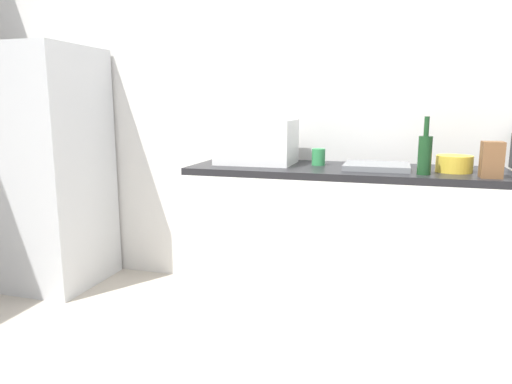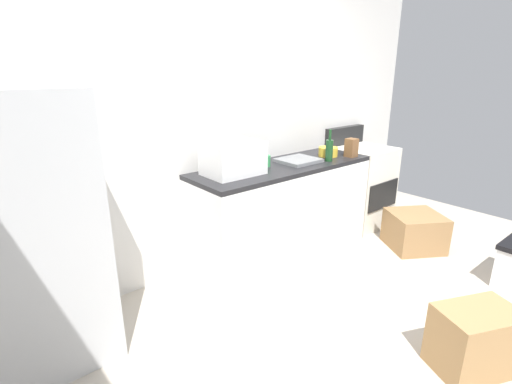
{
  "view_description": "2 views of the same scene",
  "coord_description": "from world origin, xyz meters",
  "px_view_note": "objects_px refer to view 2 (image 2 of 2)",
  "views": [
    {
      "loc": [
        0.57,
        -1.52,
        1.25
      ],
      "look_at": [
        -0.18,
        1.0,
        0.76
      ],
      "focal_mm": 32.63,
      "sensor_mm": 36.0,
      "label": 1
    },
    {
      "loc": [
        -2.05,
        -1.21,
        1.74
      ],
      "look_at": [
        -0.11,
        1.1,
        0.75
      ],
      "focal_mm": 26.69,
      "sensor_mm": 36.0,
      "label": 2
    }
  ],
  "objects_px": {
    "microwave": "(233,158)",
    "wine_bottle": "(329,150)",
    "mixing_bowl": "(328,152)",
    "cardboard_box_medium": "(414,231)",
    "refrigerator": "(33,235)",
    "coffee_mug": "(266,161)",
    "knife_block": "(351,148)",
    "stove_oven": "(359,185)",
    "cardboard_box_large": "(475,340)"
  },
  "relations": [
    {
      "from": "microwave",
      "to": "wine_bottle",
      "type": "distance_m",
      "value": 0.99
    },
    {
      "from": "microwave",
      "to": "mixing_bowl",
      "type": "relative_size",
      "value": 2.42
    },
    {
      "from": "wine_bottle",
      "to": "cardboard_box_medium",
      "type": "distance_m",
      "value": 1.23
    },
    {
      "from": "refrigerator",
      "to": "cardboard_box_medium",
      "type": "distance_m",
      "value": 3.31
    },
    {
      "from": "coffee_mug",
      "to": "knife_block",
      "type": "relative_size",
      "value": 0.56
    },
    {
      "from": "stove_oven",
      "to": "knife_block",
      "type": "height_order",
      "value": "stove_oven"
    },
    {
      "from": "microwave",
      "to": "coffee_mug",
      "type": "bearing_deg",
      "value": 3.46
    },
    {
      "from": "coffee_mug",
      "to": "mixing_bowl",
      "type": "distance_m",
      "value": 0.75
    },
    {
      "from": "stove_oven",
      "to": "coffee_mug",
      "type": "height_order",
      "value": "stove_oven"
    },
    {
      "from": "microwave",
      "to": "cardboard_box_medium",
      "type": "distance_m",
      "value": 2.03
    },
    {
      "from": "refrigerator",
      "to": "cardboard_box_medium",
      "type": "height_order",
      "value": "refrigerator"
    },
    {
      "from": "knife_block",
      "to": "mixing_bowl",
      "type": "distance_m",
      "value": 0.23
    },
    {
      "from": "stove_oven",
      "to": "mixing_bowl",
      "type": "distance_m",
      "value": 0.8
    },
    {
      "from": "refrigerator",
      "to": "cardboard_box_large",
      "type": "bearing_deg",
      "value": -42.95
    },
    {
      "from": "stove_oven",
      "to": "refrigerator",
      "type": "bearing_deg",
      "value": -179.03
    },
    {
      "from": "coffee_mug",
      "to": "knife_block",
      "type": "xyz_separation_m",
      "value": [
        0.9,
        -0.25,
        0.04
      ]
    },
    {
      "from": "stove_oven",
      "to": "cardboard_box_medium",
      "type": "distance_m",
      "value": 0.82
    },
    {
      "from": "wine_bottle",
      "to": "knife_block",
      "type": "distance_m",
      "value": 0.31
    },
    {
      "from": "refrigerator",
      "to": "knife_block",
      "type": "relative_size",
      "value": 9.13
    },
    {
      "from": "knife_block",
      "to": "microwave",
      "type": "bearing_deg",
      "value": 170.07
    },
    {
      "from": "stove_oven",
      "to": "wine_bottle",
      "type": "distance_m",
      "value": 0.98
    },
    {
      "from": "refrigerator",
      "to": "cardboard_box_large",
      "type": "distance_m",
      "value": 2.67
    },
    {
      "from": "stove_oven",
      "to": "wine_bottle",
      "type": "xyz_separation_m",
      "value": [
        -0.79,
        -0.18,
        0.54
      ]
    },
    {
      "from": "cardboard_box_large",
      "to": "cardboard_box_medium",
      "type": "xyz_separation_m",
      "value": [
        1.27,
        1.07,
        -0.02
      ]
    },
    {
      "from": "wine_bottle",
      "to": "stove_oven",
      "type": "bearing_deg",
      "value": 12.42
    },
    {
      "from": "stove_oven",
      "to": "mixing_bowl",
      "type": "bearing_deg",
      "value": -177.09
    },
    {
      "from": "microwave",
      "to": "cardboard_box_large",
      "type": "bearing_deg",
      "value": -78.0
    },
    {
      "from": "wine_bottle",
      "to": "coffee_mug",
      "type": "relative_size",
      "value": 3.0
    },
    {
      "from": "cardboard_box_medium",
      "to": "coffee_mug",
      "type": "bearing_deg",
      "value": 147.74
    },
    {
      "from": "stove_oven",
      "to": "microwave",
      "type": "bearing_deg",
      "value": 179.04
    },
    {
      "from": "coffee_mug",
      "to": "mixing_bowl",
      "type": "height_order",
      "value": "coffee_mug"
    },
    {
      "from": "wine_bottle",
      "to": "mixing_bowl",
      "type": "bearing_deg",
      "value": 41.53
    },
    {
      "from": "cardboard_box_large",
      "to": "mixing_bowl",
      "type": "bearing_deg",
      "value": 67.61
    },
    {
      "from": "wine_bottle",
      "to": "cardboard_box_large",
      "type": "height_order",
      "value": "wine_bottle"
    },
    {
      "from": "stove_oven",
      "to": "microwave",
      "type": "height_order",
      "value": "microwave"
    },
    {
      "from": "wine_bottle",
      "to": "coffee_mug",
      "type": "distance_m",
      "value": 0.63
    },
    {
      "from": "refrigerator",
      "to": "cardboard_box_large",
      "type": "relative_size",
      "value": 3.48
    },
    {
      "from": "refrigerator",
      "to": "mixing_bowl",
      "type": "bearing_deg",
      "value": 0.5
    },
    {
      "from": "mixing_bowl",
      "to": "cardboard_box_medium",
      "type": "bearing_deg",
      "value": -53.66
    },
    {
      "from": "knife_block",
      "to": "cardboard_box_large",
      "type": "distance_m",
      "value": 2.02
    },
    {
      "from": "coffee_mug",
      "to": "mixing_bowl",
      "type": "bearing_deg",
      "value": -6.45
    },
    {
      "from": "wine_bottle",
      "to": "coffee_mug",
      "type": "height_order",
      "value": "wine_bottle"
    },
    {
      "from": "cardboard_box_large",
      "to": "microwave",
      "type": "bearing_deg",
      "value": 102.0
    },
    {
      "from": "refrigerator",
      "to": "microwave",
      "type": "bearing_deg",
      "value": 3.22
    },
    {
      "from": "stove_oven",
      "to": "microwave",
      "type": "relative_size",
      "value": 2.39
    },
    {
      "from": "coffee_mug",
      "to": "cardboard_box_large",
      "type": "height_order",
      "value": "coffee_mug"
    },
    {
      "from": "stove_oven",
      "to": "coffee_mug",
      "type": "bearing_deg",
      "value": 177.83
    },
    {
      "from": "microwave",
      "to": "coffee_mug",
      "type": "height_order",
      "value": "microwave"
    },
    {
      "from": "knife_block",
      "to": "cardboard_box_medium",
      "type": "distance_m",
      "value": 1.06
    },
    {
      "from": "mixing_bowl",
      "to": "cardboard_box_large",
      "type": "distance_m",
      "value": 2.07
    }
  ]
}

